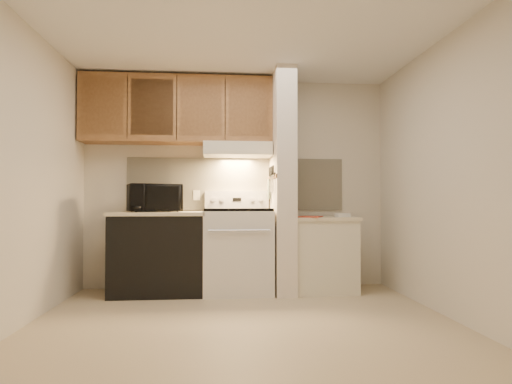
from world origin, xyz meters
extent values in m
plane|color=#C3AE8A|center=(0.00, 0.00, 0.00)|extent=(3.60, 3.60, 0.00)
plane|color=white|center=(0.00, 0.00, 2.50)|extent=(3.60, 3.60, 0.00)
cube|color=beige|center=(0.00, 1.50, 1.25)|extent=(3.60, 2.50, 0.02)
cube|color=beige|center=(-1.80, 0.00, 1.25)|extent=(0.02, 3.00, 2.50)
cube|color=beige|center=(1.80, 0.00, 1.25)|extent=(0.02, 3.00, 2.50)
cube|color=beige|center=(0.00, 1.49, 1.24)|extent=(2.60, 0.02, 0.63)
cube|color=silver|center=(0.00, 1.16, 0.46)|extent=(0.76, 0.65, 0.92)
cube|color=black|center=(0.00, 0.84, 0.50)|extent=(0.50, 0.01, 0.30)
cylinder|color=silver|center=(0.00, 0.80, 0.72)|extent=(0.65, 0.02, 0.02)
cube|color=black|center=(0.00, 1.16, 0.94)|extent=(0.74, 0.64, 0.03)
cube|color=silver|center=(0.00, 1.44, 1.05)|extent=(0.76, 0.08, 0.20)
cube|color=black|center=(0.00, 1.40, 1.05)|extent=(0.10, 0.01, 0.04)
cylinder|color=silver|center=(-0.28, 1.40, 1.05)|extent=(0.05, 0.02, 0.05)
cylinder|color=silver|center=(-0.18, 1.40, 1.05)|extent=(0.05, 0.02, 0.05)
cylinder|color=silver|center=(0.18, 1.40, 1.05)|extent=(0.05, 0.02, 0.05)
cylinder|color=silver|center=(0.28, 1.40, 1.05)|extent=(0.05, 0.02, 0.05)
cube|color=black|center=(-0.88, 1.17, 0.43)|extent=(1.00, 0.63, 0.87)
cube|color=beige|center=(-0.88, 1.17, 0.89)|extent=(1.04, 0.67, 0.04)
cube|color=black|center=(-1.03, 1.31, 0.92)|extent=(0.24, 0.08, 0.02)
cylinder|color=#226863|center=(-0.83, 1.39, 0.96)|extent=(0.09, 0.09, 0.10)
cube|color=beige|center=(-0.48, 1.48, 1.10)|extent=(0.08, 0.01, 0.12)
imported|color=black|center=(-0.93, 1.15, 1.06)|extent=(0.65, 0.54, 0.31)
cube|color=silver|center=(0.51, 1.15, 1.25)|extent=(0.22, 0.70, 2.50)
cube|color=#97673C|center=(0.39, 1.15, 1.30)|extent=(0.01, 0.70, 0.04)
cube|color=black|center=(0.39, 1.10, 1.32)|extent=(0.02, 0.42, 0.04)
cube|color=silver|center=(0.38, 0.94, 1.22)|extent=(0.01, 0.03, 0.16)
cylinder|color=black|center=(0.38, 0.95, 1.37)|extent=(0.02, 0.02, 0.10)
cube|color=silver|center=(0.38, 1.03, 1.21)|extent=(0.01, 0.04, 0.18)
cylinder|color=black|center=(0.38, 1.03, 1.37)|extent=(0.02, 0.02, 0.10)
cube|color=silver|center=(0.38, 1.11, 1.20)|extent=(0.01, 0.04, 0.20)
cylinder|color=black|center=(0.38, 1.09, 1.37)|extent=(0.02, 0.02, 0.10)
cube|color=silver|center=(0.38, 1.17, 1.22)|extent=(0.01, 0.04, 0.16)
cylinder|color=black|center=(0.38, 1.18, 1.37)|extent=(0.02, 0.02, 0.10)
cube|color=silver|center=(0.38, 1.25, 1.21)|extent=(0.01, 0.04, 0.18)
cylinder|color=black|center=(0.38, 1.27, 1.37)|extent=(0.02, 0.02, 0.10)
cube|color=slate|center=(0.38, 1.32, 1.17)|extent=(0.03, 0.10, 0.23)
cube|color=beige|center=(0.97, 1.15, 0.40)|extent=(0.70, 0.60, 0.81)
cube|color=beige|center=(0.97, 1.15, 0.83)|extent=(0.74, 0.64, 0.04)
cube|color=#AE3A26|center=(0.79, 1.00, 0.86)|extent=(0.35, 0.40, 0.01)
cube|color=white|center=(1.19, 1.08, 0.87)|extent=(0.17, 0.13, 0.04)
cube|color=beige|center=(0.00, 1.28, 1.62)|extent=(0.78, 0.44, 0.15)
cube|color=beige|center=(0.00, 1.07, 1.58)|extent=(0.78, 0.04, 0.06)
cube|color=#97673C|center=(-0.69, 1.32, 2.08)|extent=(2.18, 0.33, 0.77)
cube|color=#97673C|center=(-1.51, 1.17, 2.08)|extent=(0.46, 0.01, 0.63)
cube|color=black|center=(-1.23, 1.16, 2.08)|extent=(0.01, 0.01, 0.73)
cube|color=#97673C|center=(-0.96, 1.17, 2.08)|extent=(0.46, 0.01, 0.63)
cube|color=black|center=(-0.69, 1.16, 2.08)|extent=(0.01, 0.01, 0.73)
cube|color=#97673C|center=(-0.42, 1.17, 2.08)|extent=(0.46, 0.01, 0.63)
cube|color=black|center=(-0.14, 1.16, 2.08)|extent=(0.01, 0.01, 0.73)
cube|color=#97673C|center=(0.13, 1.17, 2.08)|extent=(0.46, 0.01, 0.63)
camera|label=1|loc=(-0.21, -3.68, 1.01)|focal=30.00mm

